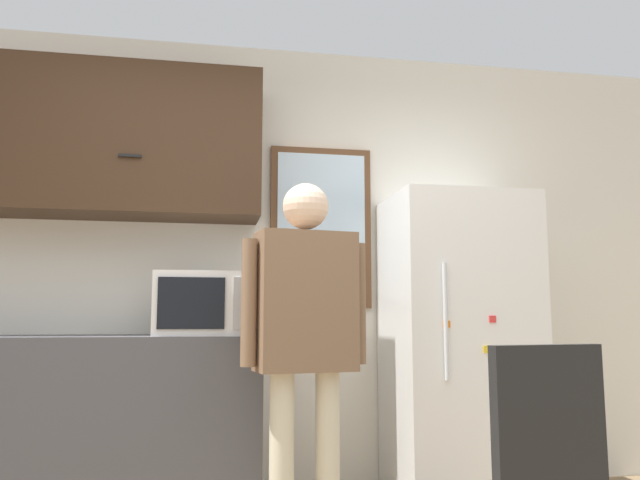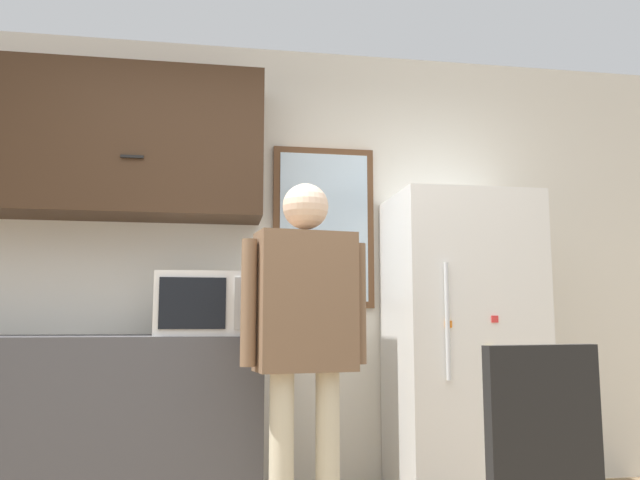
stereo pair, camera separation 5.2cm
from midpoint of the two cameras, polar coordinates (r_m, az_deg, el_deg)
The scene contains 7 objects.
back_wall at distance 3.82m, azimuth -5.94°, elevation -1.98°, with size 6.00×0.06×2.70m.
counter at distance 3.59m, azimuth -24.40°, elevation -15.33°, with size 2.17×0.62×0.92m.
upper_cabinets at distance 3.80m, azimuth -22.72°, elevation 8.48°, with size 2.17×0.40×0.85m.
microwave at distance 3.37m, azimuth -11.33°, elevation -5.77°, with size 0.47×0.41×0.33m.
person at distance 2.87m, azimuth -1.88°, elevation -7.36°, with size 0.59×0.29×1.63m.
refrigerator at distance 3.70m, azimuth 12.16°, elevation -9.35°, with size 0.78×0.70×1.71m.
window at distance 3.85m, azimuth -0.30°, elevation 1.19°, with size 0.63×0.05×1.00m.
Camera 1 is at (-0.31, -1.73, 0.99)m, focal length 35.00 mm.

